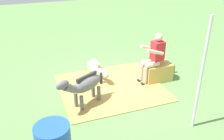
{
  "coord_description": "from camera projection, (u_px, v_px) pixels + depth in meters",
  "views": [
    {
      "loc": [
        2.06,
        5.57,
        3.39
      ],
      "look_at": [
        0.11,
        0.22,
        0.55
      ],
      "focal_mm": 39.91,
      "sensor_mm": 36.0,
      "label": 1
    }
  ],
  "objects": [
    {
      "name": "pony_standing",
      "position": [
        84.0,
        85.0,
        5.68
      ],
      "size": [
        1.22,
        0.81,
        0.91
      ],
      "color": "slate",
      "rests_on": "ground"
    },
    {
      "name": "hay_bale",
      "position": [
        157.0,
        72.0,
        6.94
      ],
      "size": [
        0.76,
        0.47,
        0.49
      ],
      "primitive_type": "cube",
      "color": "tan",
      "rests_on": "ground"
    },
    {
      "name": "person_seated",
      "position": [
        153.0,
        56.0,
        6.65
      ],
      "size": [
        0.68,
        0.45,
        1.37
      ],
      "color": "beige",
      "rests_on": "ground"
    },
    {
      "name": "ground_plane",
      "position": [
        113.0,
        84.0,
        6.83
      ],
      "size": [
        24.0,
        24.0,
        0.0
      ],
      "primitive_type": "plane",
      "color": "#608C4C"
    },
    {
      "name": "pony_lying",
      "position": [
        97.0,
        69.0,
        7.23
      ],
      "size": [
        0.47,
        1.35,
        0.42
      ],
      "color": "tan",
      "rests_on": "ground"
    },
    {
      "name": "hay_patch",
      "position": [
        111.0,
        87.0,
        6.65
      ],
      "size": [
        2.65,
        2.38,
        0.02
      ],
      "primitive_type": "cube",
      "color": "tan",
      "rests_on": "ground"
    },
    {
      "name": "tent_pole_left",
      "position": [
        201.0,
        76.0,
        4.72
      ],
      "size": [
        0.06,
        0.06,
        2.36
      ],
      "primitive_type": "cylinder",
      "color": "silver",
      "rests_on": "ground"
    },
    {
      "name": "soda_bottle",
      "position": [
        174.0,
        68.0,
        7.38
      ],
      "size": [
        0.07,
        0.07,
        0.29
      ],
      "color": "brown",
      "rests_on": "ground"
    }
  ]
}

